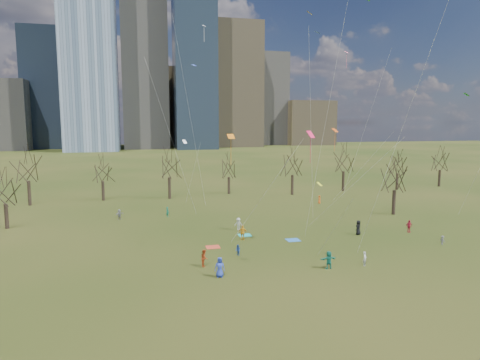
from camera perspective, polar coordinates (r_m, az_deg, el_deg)
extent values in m
plane|color=black|center=(44.27, 3.63, -11.06)|extent=(500.00, 500.00, 0.00)
cube|color=slate|center=(235.52, -19.56, 18.19)|extent=(26.00, 26.00, 118.00)
cube|color=slate|center=(247.39, -12.60, 15.21)|extent=(24.00, 24.00, 95.00)
cube|color=#384C66|center=(240.12, -6.11, 16.79)|extent=(22.00, 22.00, 105.00)
cube|color=#726347|center=(262.36, -0.62, 12.42)|extent=(28.00, 28.00, 72.00)
cube|color=#384C66|center=(265.07, -24.06, 10.96)|extent=(25.00, 25.00, 65.00)
cube|color=slate|center=(282.74, 3.74, 10.64)|extent=(22.00, 22.00, 58.00)
cube|color=#726347|center=(280.80, -9.86, 9.54)|extent=(30.00, 30.00, 48.00)
cube|color=#726347|center=(285.98, 8.85, 7.52)|extent=(30.00, 28.00, 28.00)
cylinder|color=black|center=(82.17, -26.28, -1.58)|extent=(0.55, 0.55, 4.28)
cylinder|color=black|center=(82.31, -17.79, -1.38)|extent=(0.52, 0.52, 3.60)
cylinder|color=black|center=(81.19, -9.38, -1.07)|extent=(0.54, 0.54, 4.05)
cylinder|color=black|center=(85.79, -1.50, -0.73)|extent=(0.51, 0.51, 3.38)
cylinder|color=black|center=(85.22, 6.98, -0.64)|extent=(0.54, 0.54, 3.96)
cylinder|color=black|center=(91.80, 13.59, -0.15)|extent=(0.54, 0.54, 4.14)
cylinder|color=black|center=(97.00, 20.19, -0.19)|extent=(0.52, 0.52, 3.51)
cylinder|color=black|center=(105.61, 25.04, 0.23)|extent=(0.53, 0.53, 3.74)
cylinder|color=black|center=(65.78, -28.69, -4.26)|extent=(0.51, 0.51, 3.38)
cylinder|color=black|center=(70.65, 19.82, -2.82)|extent=(0.53, 0.53, 3.83)
cube|color=teal|center=(54.72, 0.63, -7.36)|extent=(1.60, 1.50, 0.03)
cube|color=blue|center=(52.93, 7.08, -7.94)|extent=(1.60, 1.50, 0.03)
cube|color=#BC3C25|center=(49.77, -3.64, -8.91)|extent=(1.60, 1.50, 0.03)
imported|color=#273EAC|center=(40.30, -2.72, -11.54)|extent=(1.01, 0.75, 1.90)
imported|color=silver|center=(45.16, 16.31, -10.03)|extent=(0.60, 0.62, 1.43)
imported|color=#B54019|center=(43.25, -4.77, -10.32)|extent=(0.82, 0.96, 1.73)
imported|color=slate|center=(55.87, 25.39, -7.26)|extent=(0.55, 0.76, 1.05)
imported|color=orange|center=(52.35, 0.36, -7.03)|extent=(1.15, 0.62, 1.85)
imported|color=#1B7C6B|center=(43.34, 11.76, -10.38)|extent=(1.69, 0.65, 1.78)
imported|color=black|center=(56.78, 15.51, -6.13)|extent=(1.09, 1.02, 1.87)
imported|color=#224695|center=(46.51, -0.28, -9.33)|extent=(0.63, 0.71, 1.21)
imported|color=silver|center=(57.15, -0.22, -5.87)|extent=(1.23, 1.05, 1.65)
imported|color=#AD1833|center=(60.14, 21.61, -5.75)|extent=(0.96, 0.40, 1.63)
imported|color=slate|center=(65.70, -15.79, -4.43)|extent=(1.38, 1.26, 1.53)
imported|color=#E15C19|center=(76.88, 10.54, -2.57)|extent=(0.66, 0.82, 1.45)
imported|color=#197156|center=(65.90, -9.65, -4.21)|extent=(0.60, 0.67, 1.54)
plane|color=orange|center=(45.00, -1.23, 5.84)|extent=(1.03, 0.90, 0.50)
cylinder|color=silver|center=(42.25, 3.18, -2.04)|extent=(4.89, 8.14, 11.38)
cylinder|color=orange|center=(45.09, -1.22, 3.75)|extent=(0.04, 0.04, 2.70)
plane|color=yellow|center=(49.73, 9.26, 21.13)|extent=(0.92, 0.97, 0.44)
cylinder|color=silver|center=(46.27, 11.21, 6.82)|extent=(1.80, 5.29, 24.47)
plane|color=#F41B52|center=(52.91, 9.41, 6.03)|extent=(1.39, 1.22, 0.87)
cylinder|color=silver|center=(50.61, 14.78, -0.66)|extent=(6.68, 9.32, 11.40)
cylinder|color=#F41B52|center=(52.99, 9.37, 3.95)|extent=(0.04, 0.04, 3.15)
plane|color=white|center=(66.49, -4.82, 19.82)|extent=(0.80, 0.79, 0.30)
cylinder|color=silver|center=(61.50, -6.62, 8.18)|extent=(5.14, 6.39, 26.84)
cylinder|color=white|center=(66.25, -4.81, 18.77)|extent=(0.04, 0.04, 2.10)
plane|color=#28B060|center=(66.33, 27.96, 10.04)|extent=(0.77, 0.88, 0.43)
plane|color=blue|center=(60.50, -6.13, 14.98)|extent=(1.02, 1.01, 0.26)
cylinder|color=silver|center=(56.58, -8.98, 5.01)|extent=(6.75, 6.32, 20.56)
plane|color=#DD5012|center=(71.71, 12.56, 6.49)|extent=(1.34, 1.24, 0.59)
cylinder|color=silver|center=(68.88, 15.87, 1.52)|extent=(4.61, 9.57, 11.58)
cylinder|color=#DD5012|center=(71.76, 12.52, 5.03)|extent=(0.04, 0.04, 3.00)
plane|color=yellow|center=(41.56, 10.56, -0.53)|extent=(0.76, 0.74, 0.35)
cylinder|color=silver|center=(38.52, 12.34, -6.51)|extent=(0.74, 7.99, 6.98)
plane|color=#F95B7A|center=(76.02, 14.05, 16.21)|extent=(1.02, 0.98, 0.47)
cylinder|color=silver|center=(74.20, 16.41, 6.88)|extent=(5.20, 4.93, 24.40)
cylinder|color=#F95B7A|center=(75.82, 14.02, 15.13)|extent=(0.04, 0.04, 2.40)
plane|color=white|center=(68.22, -7.39, 5.10)|extent=(1.00, 0.87, 0.59)
cylinder|color=silver|center=(66.11, -6.33, 0.76)|extent=(1.77, 5.29, 9.84)
plane|color=blue|center=(58.69, 10.27, 18.80)|extent=(1.04, 1.06, 0.33)
cylinder|color=silver|center=(55.56, 9.44, 6.87)|extent=(2.56, 3.31, 24.26)
cylinder|color=silver|center=(39.12, 20.67, 6.04)|extent=(1.93, 9.77, 24.05)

